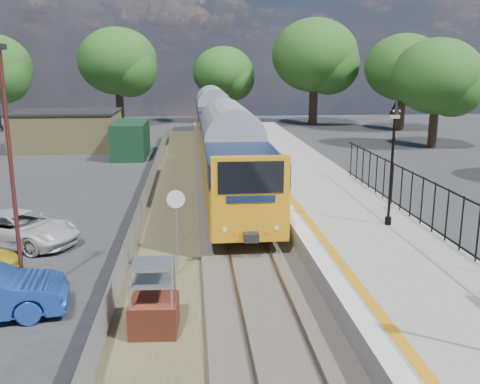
{
  "coord_description": "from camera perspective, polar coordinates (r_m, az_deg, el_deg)",
  "views": [
    {
      "loc": [
        -1.98,
        -12.59,
        6.71
      ],
      "look_at": [
        -0.16,
        7.15,
        2.0
      ],
      "focal_mm": 40.0,
      "sensor_mm": 36.0,
      "label": 1
    }
  ],
  "objects": [
    {
      "name": "ground",
      "position": [
        14.4,
        3.35,
        -14.43
      ],
      "size": [
        120.0,
        120.0,
        0.0
      ],
      "primitive_type": "plane",
      "color": "#2D2D30",
      "rests_on": "ground"
    },
    {
      "name": "track_bed",
      "position": [
        23.28,
        -1.34,
        -3.16
      ],
      "size": [
        5.9,
        80.0,
        0.29
      ],
      "color": "#473F38",
      "rests_on": "ground"
    },
    {
      "name": "platform",
      "position": [
        22.39,
        11.0,
        -3.12
      ],
      "size": [
        5.0,
        70.0,
        0.9
      ],
      "primitive_type": "cube",
      "color": "gray",
      "rests_on": "ground"
    },
    {
      "name": "platform_edge",
      "position": [
        21.78,
        5.83,
        -2.16
      ],
      "size": [
        0.9,
        70.0,
        0.01
      ],
      "color": "silver",
      "rests_on": "platform"
    },
    {
      "name": "victorian_lamp_north",
      "position": [
        20.11,
        16.09,
        5.96
      ],
      "size": [
        0.44,
        0.44,
        4.6
      ],
      "color": "black",
      "rests_on": "platform"
    },
    {
      "name": "palisade_fence",
      "position": [
        17.78,
        23.69,
        -3.71
      ],
      "size": [
        0.12,
        26.0,
        2.0
      ],
      "color": "black",
      "rests_on": "platform"
    },
    {
      "name": "wire_fence",
      "position": [
        25.43,
        -10.12,
        -0.74
      ],
      "size": [
        0.06,
        52.0,
        1.2
      ],
      "color": "#999EA3",
      "rests_on": "ground"
    },
    {
      "name": "outbuilding",
      "position": [
        45.0,
        -16.77,
        6.19
      ],
      "size": [
        10.8,
        10.1,
        3.12
      ],
      "color": "tan",
      "rests_on": "ground"
    },
    {
      "name": "tree_line",
      "position": [
        54.69,
        -1.77,
        13.26
      ],
      "size": [
        56.8,
        43.8,
        11.88
      ],
      "color": "#332319",
      "rests_on": "ground"
    },
    {
      "name": "train",
      "position": [
        38.27,
        -2.28,
        6.81
      ],
      "size": [
        2.82,
        40.83,
        3.51
      ],
      "color": "orange",
      "rests_on": "ground"
    },
    {
      "name": "brick_plinth",
      "position": [
        13.99,
        -9.2,
        -11.23
      ],
      "size": [
        1.26,
        1.26,
        1.94
      ],
      "rotation": [
        0.0,
        0.0,
        -0.06
      ],
      "color": "brown",
      "rests_on": "ground"
    },
    {
      "name": "speed_sign",
      "position": [
        17.11,
        -6.81,
        -2.77
      ],
      "size": [
        0.58,
        0.1,
        2.9
      ],
      "rotation": [
        0.0,
        0.0,
        0.01
      ],
      "color": "#999EA3",
      "rests_on": "ground"
    },
    {
      "name": "carpark_lamp",
      "position": [
        15.95,
        -23.28,
        2.95
      ],
      "size": [
        0.25,
        0.5,
        7.26
      ],
      "color": "#4C1D19",
      "rests_on": "ground"
    },
    {
      "name": "car_white",
      "position": [
        22.06,
        -22.42,
        -3.62
      ],
      "size": [
        5.15,
        3.96,
        1.3
      ],
      "primitive_type": "imported",
      "rotation": [
        0.0,
        0.0,
        1.13
      ],
      "color": "silver",
      "rests_on": "ground"
    }
  ]
}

